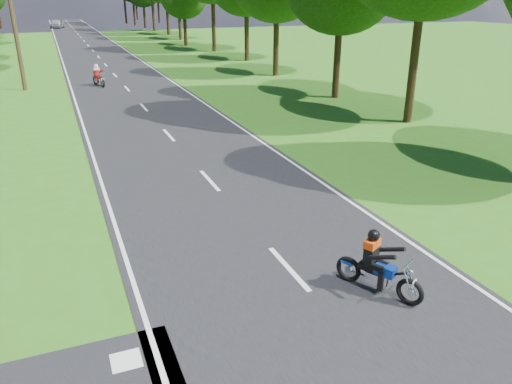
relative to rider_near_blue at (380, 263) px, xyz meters
name	(u,v)px	position (x,y,z in m)	size (l,w,h in m)	color
ground	(334,320)	(-1.27, -0.47, -0.70)	(160.00, 160.00, 0.00)	#336016
main_road	(93,51)	(-1.27, 49.53, -0.69)	(7.00, 140.00, 0.02)	black
road_markings	(93,53)	(-1.40, 47.65, -0.68)	(7.40, 140.00, 0.01)	silver
telegraph_pole	(14,22)	(-7.27, 27.53, 3.37)	(1.20, 0.26, 8.00)	#382616
rider_near_blue	(380,263)	(0.00, 0.00, 0.00)	(0.55, 1.64, 1.36)	navy
rider_far_red	(98,75)	(-2.80, 27.26, 0.01)	(0.55, 1.66, 1.38)	maroon
distant_car	(57,23)	(-3.62, 88.81, 0.07)	(1.78, 4.42, 1.50)	#B6BABE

